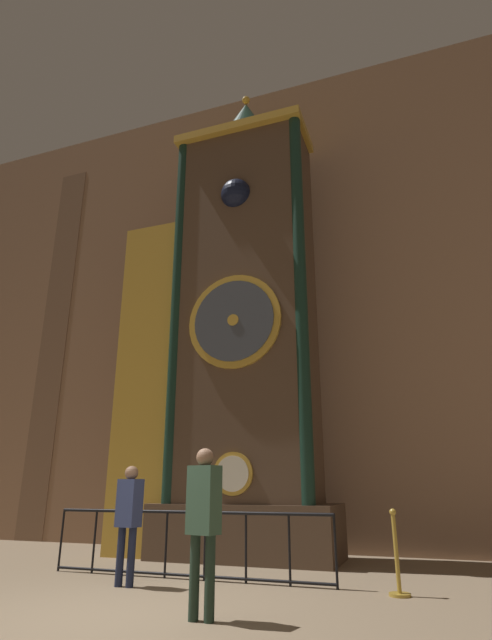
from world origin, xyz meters
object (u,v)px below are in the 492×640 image
at_px(clock_tower, 226,331).
at_px(visitor_near, 129,513).
at_px(visitor_far, 204,513).
at_px(stanchion_post, 397,567).

xyz_separation_m(clock_tower, visitor_near, (-0.24, -3.09, -3.66)).
bearing_deg(visitor_near, clock_tower, 97.37).
height_order(clock_tower, visitor_far, clock_tower).
distance_m(visitor_near, stanchion_post, 3.79).
bearing_deg(clock_tower, visitor_far, -70.54).
bearing_deg(clock_tower, visitor_near, -94.46).
relative_size(clock_tower, stanchion_post, 10.41).
xyz_separation_m(visitor_near, visitor_far, (1.81, -1.36, 0.08)).
bearing_deg(stanchion_post, visitor_far, -132.74).
distance_m(clock_tower, stanchion_post, 6.01).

